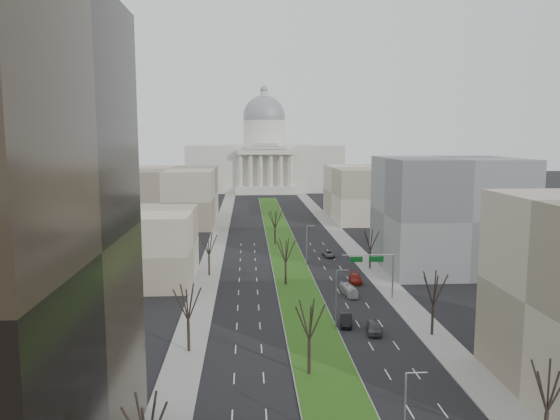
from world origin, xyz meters
name	(u,v)px	position (x,y,z in m)	size (l,w,h in m)	color
ground	(282,245)	(0.00, 120.00, 0.00)	(600.00, 600.00, 0.00)	black
median	(283,245)	(0.00, 118.99, 0.10)	(8.00, 222.03, 0.20)	#999993
sidewalk_left	(210,268)	(-17.50, 95.00, 0.07)	(5.00, 330.00, 0.15)	gray
sidewalk_right	(368,265)	(17.50, 95.00, 0.07)	(5.00, 330.00, 0.15)	gray
capitol	(264,160)	(0.00, 269.59, 16.31)	(80.00, 46.00, 55.00)	beige
building_beige_left	(127,246)	(-33.00, 85.00, 7.00)	(26.00, 22.00, 14.00)	tan
building_grey_right	(448,213)	(34.00, 92.00, 12.00)	(28.00, 26.00, 24.00)	slate
building_far_left	(170,196)	(-35.00, 160.00, 9.00)	(30.00, 40.00, 18.00)	gray
building_far_right	(374,193)	(35.00, 165.00, 9.00)	(30.00, 40.00, 18.00)	tan
tree_left_mid	(188,301)	(-17.20, 48.00, 7.00)	(5.40, 5.40, 9.72)	black
tree_left_far	(209,243)	(-17.20, 88.00, 6.84)	(5.28, 5.28, 9.50)	black
tree_right_near	(549,385)	(17.20, 22.00, 6.69)	(5.16, 5.16, 9.29)	black
tree_right_mid	(434,287)	(17.20, 52.00, 7.16)	(5.52, 5.52, 9.94)	black
tree_right_far	(371,239)	(17.20, 92.00, 6.53)	(5.04, 5.04, 9.07)	black
tree_median_a	(309,319)	(-2.00, 40.00, 7.00)	(5.40, 5.40, 9.72)	black
tree_median_b	(286,250)	(-2.00, 80.00, 7.00)	(5.40, 5.40, 9.72)	black
tree_median_c	(275,219)	(-2.00, 120.00, 7.00)	(5.40, 5.40, 9.72)	black
streetlamp_median_b	(337,299)	(3.76, 55.00, 4.81)	(1.90, 0.20, 9.16)	gray
streetlamp_median_c	(307,245)	(3.76, 95.00, 4.81)	(1.90, 0.20, 9.16)	gray
mast_arm_signs	(378,265)	(13.49, 70.03, 6.11)	(9.12, 0.24, 8.09)	gray
car_grey_near	(374,327)	(9.04, 53.45, 0.86)	(2.04, 5.06, 1.72)	#43444A
car_black	(346,320)	(5.59, 57.09, 0.84)	(1.77, 5.09, 1.68)	black
car_red	(355,278)	(11.81, 81.08, 0.82)	(2.31, 5.68, 1.65)	maroon
car_grey_far	(328,254)	(10.02, 104.56, 0.72)	(2.39, 5.19, 1.44)	#505358
box_van	(349,290)	(8.95, 72.72, 0.91)	(1.53, 6.55, 1.82)	silver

